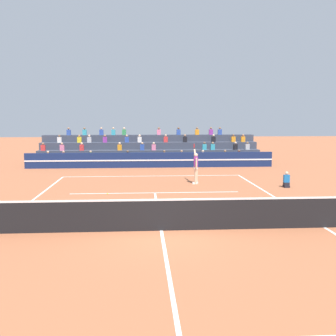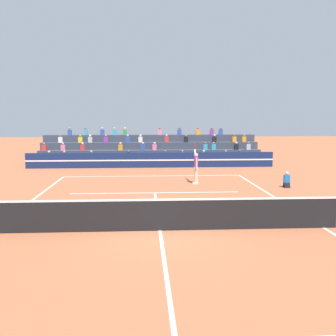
# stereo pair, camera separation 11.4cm
# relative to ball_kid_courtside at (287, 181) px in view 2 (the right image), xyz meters

# --- Properties ---
(ground_plane) EXTENTS (120.00, 120.00, 0.00)m
(ground_plane) POSITION_rel_ball_kid_courtside_xyz_m (-6.96, -7.47, -0.33)
(ground_plane) COLOR #AD603D
(court_lines) EXTENTS (11.10, 23.90, 0.01)m
(court_lines) POSITION_rel_ball_kid_courtside_xyz_m (-6.96, -7.47, -0.33)
(court_lines) COLOR white
(court_lines) RESTS_ON ground
(tennis_net) EXTENTS (12.00, 0.10, 1.10)m
(tennis_net) POSITION_rel_ball_kid_courtside_xyz_m (-6.96, -7.47, 0.21)
(tennis_net) COLOR slate
(tennis_net) RESTS_ON ground
(sponsor_banner_wall) EXTENTS (18.00, 0.26, 1.10)m
(sponsor_banner_wall) POSITION_rel_ball_kid_courtside_xyz_m (-6.96, 8.58, 0.22)
(sponsor_banner_wall) COLOR navy
(sponsor_banner_wall) RESTS_ON ground
(bleacher_stand) EXTENTS (17.31, 3.80, 2.83)m
(bleacher_stand) POSITION_rel_ball_kid_courtside_xyz_m (-6.96, 11.74, 0.51)
(bleacher_stand) COLOR #383D4C
(bleacher_stand) RESTS_ON ground
(ball_kid_courtside) EXTENTS (0.30, 0.36, 0.84)m
(ball_kid_courtside) POSITION_rel_ball_kid_courtside_xyz_m (0.00, 0.00, 0.00)
(ball_kid_courtside) COLOR black
(ball_kid_courtside) RESTS_ON ground
(tennis_player) EXTENTS (0.35, 1.40, 2.24)m
(tennis_player) POSITION_rel_ball_kid_courtside_xyz_m (-4.61, 1.47, 0.65)
(tennis_player) COLOR beige
(tennis_player) RESTS_ON ground
(tennis_ball) EXTENTS (0.07, 0.07, 0.07)m
(tennis_ball) POSITION_rel_ball_kid_courtside_xyz_m (-9.24, -1.30, -0.30)
(tennis_ball) COLOR #C6DB33
(tennis_ball) RESTS_ON ground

